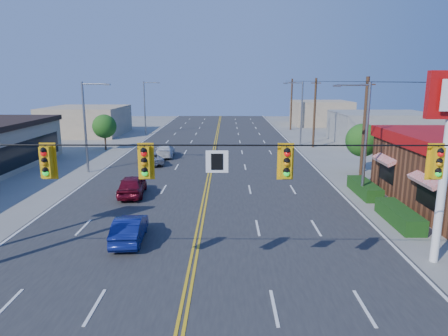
{
  "coord_description": "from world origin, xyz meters",
  "views": [
    {
      "loc": [
        1.54,
        -13.0,
        8.09
      ],
      "look_at": [
        1.32,
        13.81,
        2.2
      ],
      "focal_mm": 32.0,
      "sensor_mm": 36.0,
      "label": 1
    }
  ],
  "objects_px": {
    "signal_span": "(178,178)",
    "car_white": "(165,151)",
    "car_silver": "(150,159)",
    "car_blue": "(130,230)",
    "car_magenta": "(132,186)"
  },
  "relations": [
    {
      "from": "car_blue",
      "to": "car_white",
      "type": "relative_size",
      "value": 0.86
    },
    {
      "from": "signal_span",
      "to": "car_white",
      "type": "height_order",
      "value": "signal_span"
    },
    {
      "from": "car_white",
      "to": "car_silver",
      "type": "relative_size",
      "value": 1.09
    },
    {
      "from": "signal_span",
      "to": "car_silver",
      "type": "xyz_separation_m",
      "value": [
        -5.87,
        25.2,
        -4.29
      ]
    },
    {
      "from": "signal_span",
      "to": "car_white",
      "type": "xyz_separation_m",
      "value": [
        -5.04,
        29.22,
        -4.21
      ]
    },
    {
      "from": "car_white",
      "to": "car_magenta",
      "type": "bearing_deg",
      "value": 85.76
    },
    {
      "from": "car_white",
      "to": "car_silver",
      "type": "xyz_separation_m",
      "value": [
        -0.84,
        -4.01,
        -0.08
      ]
    },
    {
      "from": "signal_span",
      "to": "car_silver",
      "type": "relative_size",
      "value": 5.71
    },
    {
      "from": "car_white",
      "to": "car_silver",
      "type": "bearing_deg",
      "value": 74.27
    },
    {
      "from": "car_magenta",
      "to": "car_silver",
      "type": "xyz_separation_m",
      "value": [
        -0.76,
        10.82,
        -0.15
      ]
    },
    {
      "from": "car_silver",
      "to": "car_white",
      "type": "bearing_deg",
      "value": -124.04
    },
    {
      "from": "signal_span",
      "to": "car_blue",
      "type": "bearing_deg",
      "value": 118.4
    },
    {
      "from": "signal_span",
      "to": "car_blue",
      "type": "relative_size",
      "value": 6.15
    },
    {
      "from": "car_blue",
      "to": "car_silver",
      "type": "height_order",
      "value": "car_blue"
    },
    {
      "from": "car_silver",
      "to": "car_blue",
      "type": "bearing_deg",
      "value": 75.38
    }
  ]
}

